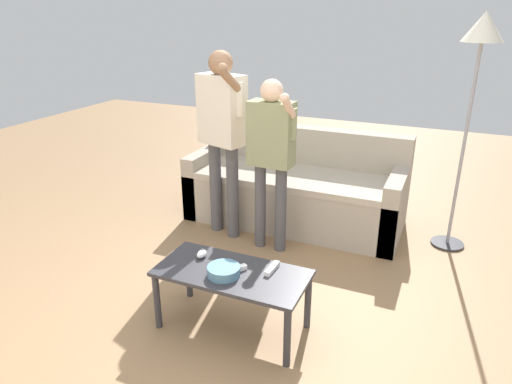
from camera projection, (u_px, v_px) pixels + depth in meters
ground_plane at (242, 311)px, 3.23m from camera, size 12.00×12.00×0.00m
couch at (296, 190)px, 4.52m from camera, size 2.02×0.84×0.87m
coffee_table at (232, 279)px, 2.95m from camera, size 0.96×0.45×0.42m
snack_bowl at (224, 271)px, 2.87m from camera, size 0.20×0.20×0.06m
game_remote_nunchuk at (202, 254)px, 3.08m from camera, size 0.06×0.09×0.05m
floor_lamp at (480, 51)px, 3.53m from camera, size 0.30×0.30×1.94m
player_center at (271, 147)px, 3.76m from camera, size 0.43×0.31×1.45m
player_left at (222, 124)px, 3.99m from camera, size 0.47×0.44×1.64m
game_remote_wand_near at (272, 268)px, 2.93m from camera, size 0.04×0.16×0.03m
game_remote_wand_far at (235, 270)px, 2.91m from camera, size 0.12×0.15×0.03m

